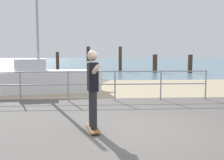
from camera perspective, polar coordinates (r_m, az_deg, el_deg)
The scene contains 12 objects.
ground_plane at distance 5.02m, azimuth 8.47°, elevation -13.97°, with size 24.00×10.00×0.04m, color #605B56.
beach_strip at distance 12.77m, azimuth 0.97°, elevation -1.59°, with size 24.00×6.00×0.04m, color tan.
sea_surface at distance 40.66m, azimuth -2.18°, elevation 3.74°, with size 72.00×50.00×0.04m, color slate.
railing_fence at distance 9.43m, azimuth -14.12°, elevation -0.27°, with size 11.28×0.05×1.05m.
sailboat at distance 11.55m, azimuth -12.87°, elevation 0.02°, with size 5.06×2.06×4.49m.
skateboard at distance 5.90m, azimuth -4.02°, elevation -10.14°, with size 0.32×0.82×0.08m.
skateboarder at distance 5.71m, azimuth -4.09°, elevation -0.96°, with size 0.31×1.44×1.65m.
groyne_post_0 at distance 23.62m, azimuth -11.41°, elevation 3.85°, with size 0.28×0.28×1.63m, color #422D1E.
groyne_post_1 at distance 22.21m, azimuth -5.01°, elevation 4.38°, with size 0.30×0.30×2.08m, color #422D1E.
groyne_post_2 at distance 22.76m, azimuth 1.75°, elevation 4.44°, with size 0.27×0.27×2.08m, color #422D1E.
groyne_post_3 at distance 21.86m, azimuth 9.04°, elevation 3.47°, with size 0.37×0.37×1.44m, color #422D1E.
groyne_post_4 at distance 22.04m, azimuth 16.16°, elevation 3.31°, with size 0.35×0.35×1.44m, color #422D1E.
Camera 1 is at (-1.01, -5.61, 1.72)m, focal length 43.34 mm.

